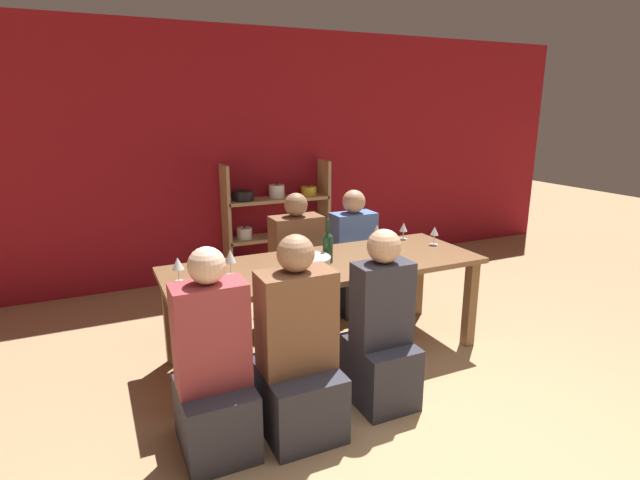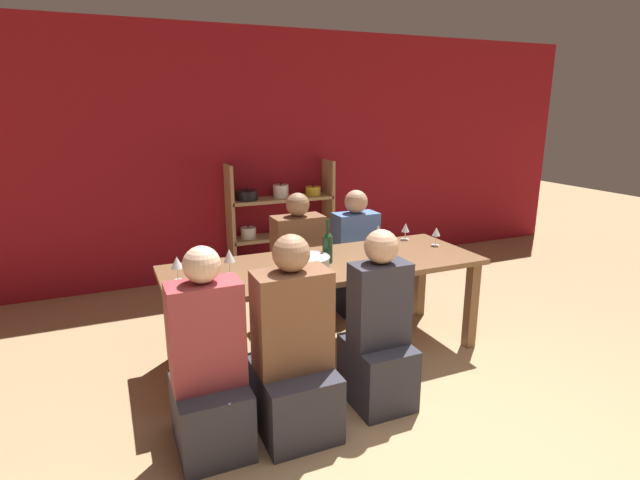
% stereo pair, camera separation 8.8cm
% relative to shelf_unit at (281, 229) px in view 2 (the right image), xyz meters
% --- Properties ---
extents(wall_back_red, '(8.80, 0.06, 2.70)m').
position_rel_shelf_unit_xyz_m(wall_back_red, '(-0.29, 0.20, 0.82)').
color(wall_back_red, maroon).
rests_on(wall_back_red, ground_plane).
extents(shelf_unit, '(1.20, 0.30, 1.28)m').
position_rel_shelf_unit_xyz_m(shelf_unit, '(0.00, 0.00, 0.00)').
color(shelf_unit, tan).
rests_on(shelf_unit, ground_plane).
extents(dining_table, '(2.38, 0.86, 0.75)m').
position_rel_shelf_unit_xyz_m(dining_table, '(-0.33, -1.98, 0.13)').
color(dining_table, brown).
rests_on(dining_table, ground_plane).
extents(mixing_bowl, '(0.32, 0.32, 0.10)m').
position_rel_shelf_unit_xyz_m(mixing_bowl, '(-0.52, -2.08, 0.27)').
color(mixing_bowl, '#B7BABC').
rests_on(mixing_bowl, dining_table).
extents(wine_bottle_green, '(0.08, 0.08, 0.33)m').
position_rel_shelf_unit_xyz_m(wine_bottle_green, '(-0.32, -1.98, 0.34)').
color(wine_bottle_green, '#19381E').
rests_on(wine_bottle_green, dining_table).
extents(wine_glass_red_a, '(0.07, 0.07, 0.15)m').
position_rel_shelf_unit_xyz_m(wine_glass_red_a, '(0.58, -1.65, 0.32)').
color(wine_glass_red_a, white).
rests_on(wine_glass_red_a, dining_table).
extents(wine_glass_red_b, '(0.08, 0.08, 0.16)m').
position_rel_shelf_unit_xyz_m(wine_glass_red_b, '(-1.28, -2.23, 0.33)').
color(wine_glass_red_b, white).
rests_on(wine_glass_red_b, dining_table).
extents(wine_glass_white_a, '(0.08, 0.08, 0.17)m').
position_rel_shelf_unit_xyz_m(wine_glass_white_a, '(-1.40, -1.94, 0.34)').
color(wine_glass_white_a, white).
rests_on(wine_glass_white_a, dining_table).
extents(wine_glass_white_b, '(0.07, 0.07, 0.14)m').
position_rel_shelf_unit_xyz_m(wine_glass_white_b, '(-1.29, -2.07, 0.31)').
color(wine_glass_white_b, white).
rests_on(wine_glass_white_b, dining_table).
extents(wine_glass_red_c, '(0.08, 0.08, 0.18)m').
position_rel_shelf_unit_xyz_m(wine_glass_red_c, '(-1.05, -1.96, 0.35)').
color(wine_glass_red_c, white).
rests_on(wine_glass_red_c, dining_table).
extents(wine_glass_white_c, '(0.07, 0.07, 0.16)m').
position_rel_shelf_unit_xyz_m(wine_glass_white_c, '(0.71, -1.91, 0.33)').
color(wine_glass_white_c, white).
rests_on(wine_glass_white_c, dining_table).
extents(wine_glass_empty_a, '(0.07, 0.07, 0.19)m').
position_rel_shelf_unit_xyz_m(wine_glass_empty_a, '(0.25, -1.74, 0.35)').
color(wine_glass_empty_a, white).
rests_on(wine_glass_empty_a, dining_table).
extents(cell_phone, '(0.16, 0.15, 0.01)m').
position_rel_shelf_unit_xyz_m(cell_phone, '(-0.07, -2.30, 0.22)').
color(cell_phone, black).
rests_on(cell_phone, dining_table).
extents(person_near_a, '(0.37, 0.46, 1.16)m').
position_rel_shelf_unit_xyz_m(person_near_a, '(-0.29, -2.71, -0.10)').
color(person_near_a, '#2D2D38').
rests_on(person_near_a, ground_plane).
extents(person_far_a, '(0.45, 0.56, 1.16)m').
position_rel_shelf_unit_xyz_m(person_far_a, '(-0.26, -1.23, -0.12)').
color(person_far_a, '#2D2D38').
rests_on(person_far_a, ground_plane).
extents(person_near_b, '(0.39, 0.49, 1.19)m').
position_rel_shelf_unit_xyz_m(person_near_b, '(-1.37, -2.73, -0.10)').
color(person_near_b, '#2D2D38').
rests_on(person_near_b, ground_plane).
extents(person_far_b, '(0.40, 0.51, 1.15)m').
position_rel_shelf_unit_xyz_m(person_far_b, '(0.30, -1.25, -0.12)').
color(person_far_b, '#2D2D38').
rests_on(person_far_b, ground_plane).
extents(person_near_c, '(0.43, 0.54, 1.21)m').
position_rel_shelf_unit_xyz_m(person_near_c, '(-0.89, -2.75, -0.10)').
color(person_near_c, '#2D2D38').
rests_on(person_near_c, ground_plane).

